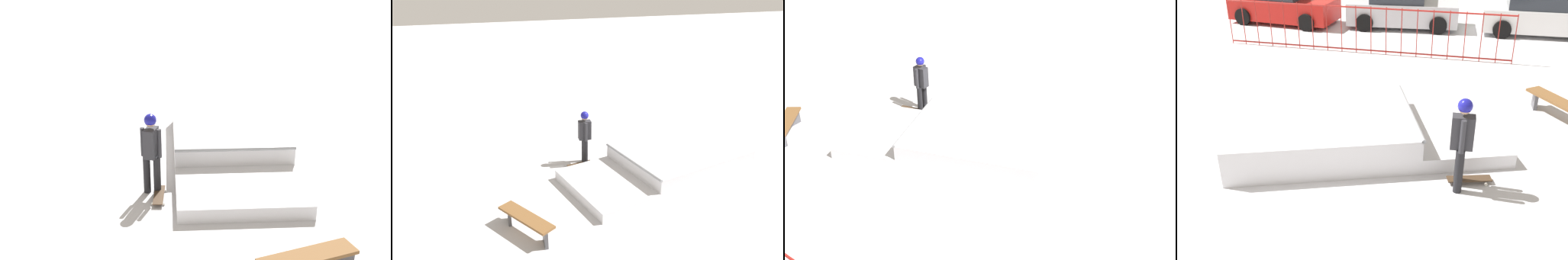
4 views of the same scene
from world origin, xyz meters
The scene contains 5 objects.
ground_plane centered at (0.00, 0.00, 0.00)m, with size 60.00×60.00×0.00m, color silver.
skate_ramp centered at (0.68, 0.61, 0.32)m, with size 5.91×3.98×0.74m.
skater centered at (2.94, -0.60, 1.01)m, with size 0.39×0.44×1.73m.
skateboard centered at (3.15, -0.40, 0.08)m, with size 0.82×0.38×0.09m.
park_bench centered at (5.16, 2.56, 0.36)m, with size 1.22×1.55×0.48m.
Camera 2 is at (5.83, 10.88, 6.20)m, focal length 38.62 mm.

